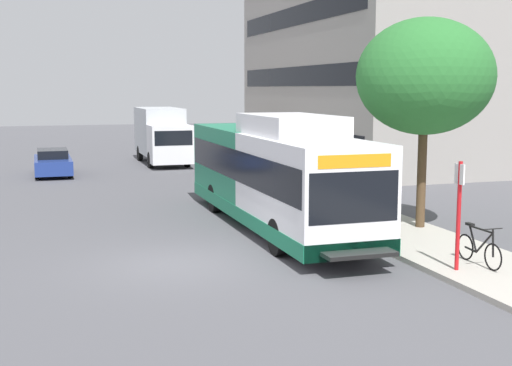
# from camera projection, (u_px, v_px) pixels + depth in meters

# --- Properties ---
(ground_plane) EXTENTS (120.00, 120.00, 0.00)m
(ground_plane) POSITION_uv_depth(u_px,v_px,m) (135.00, 211.00, 24.88)
(ground_plane) COLOR #4C4C51
(sidewalk_curb) EXTENTS (3.00, 56.00, 0.14)m
(sidewalk_curb) POSITION_uv_depth(u_px,v_px,m) (334.00, 208.00, 25.11)
(sidewalk_curb) COLOR #A8A399
(sidewalk_curb) RESTS_ON ground
(transit_bus) EXTENTS (2.58, 12.25, 3.65)m
(transit_bus) POSITION_uv_depth(u_px,v_px,m) (275.00, 175.00, 21.67)
(transit_bus) COLOR white
(transit_bus) RESTS_ON ground
(bus_stop_sign_pole) EXTENTS (0.10, 0.36, 2.60)m
(bus_stop_sign_pole) POSITION_uv_depth(u_px,v_px,m) (459.00, 207.00, 16.07)
(bus_stop_sign_pole) COLOR red
(bus_stop_sign_pole) RESTS_ON sidewalk_curb
(bicycle_parked) EXTENTS (0.52, 1.76, 1.02)m
(bicycle_parked) POSITION_uv_depth(u_px,v_px,m) (479.00, 248.00, 16.65)
(bicycle_parked) COLOR black
(bicycle_parked) RESTS_ON sidewalk_curb
(street_tree_near_stop) EXTENTS (4.16, 4.16, 6.41)m
(street_tree_near_stop) POSITION_uv_depth(u_px,v_px,m) (425.00, 77.00, 20.70)
(street_tree_near_stop) COLOR #4C3823
(street_tree_near_stop) RESTS_ON sidewalk_curb
(parked_car_far_lane) EXTENTS (1.80, 4.50, 1.33)m
(parked_car_far_lane) POSITION_uv_depth(u_px,v_px,m) (53.00, 162.00, 34.92)
(parked_car_far_lane) COLOR navy
(parked_car_far_lane) RESTS_ON ground
(box_truck_background) EXTENTS (2.32, 7.01, 3.25)m
(box_truck_background) POSITION_uv_depth(u_px,v_px,m) (162.00, 134.00, 40.25)
(box_truck_background) COLOR silver
(box_truck_background) RESTS_ON ground
(lattice_comm_tower) EXTENTS (1.10, 1.10, 31.88)m
(lattice_comm_tower) POSITION_uv_depth(u_px,v_px,m) (313.00, 12.00, 56.71)
(lattice_comm_tower) COLOR #B7B7BC
(lattice_comm_tower) RESTS_ON ground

